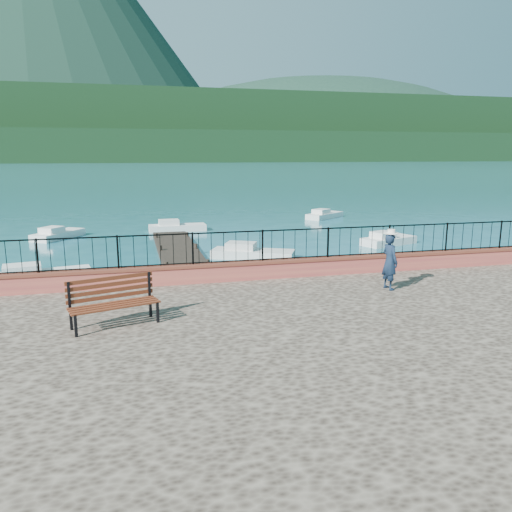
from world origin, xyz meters
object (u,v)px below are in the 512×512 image
boat_0 (39,272)px  boat_2 (389,237)px  boat_4 (177,225)px  boat_5 (325,213)px  boat_1 (253,250)px  person (390,262)px  park_bench (115,312)px  boat_3 (58,232)px

boat_0 → boat_2: same height
boat_4 → boat_5: size_ratio=1.01×
boat_1 → boat_4: size_ratio=1.08×
person → boat_2: size_ratio=0.50×
park_bench → boat_2: bearing=26.8°
person → boat_4: (-4.24, 20.68, -1.63)m
person → boat_0: 13.85m
boat_0 → boat_5: (18.82, 16.21, 0.00)m
boat_1 → boat_2: 8.64m
boat_2 → boat_5: same height
boat_0 → boat_3: bearing=82.6°
boat_0 → boat_2: (17.94, 4.27, 0.00)m
person → boat_5: 25.82m
boat_2 → boat_5: bearing=66.4°
person → boat_4: size_ratio=0.44×
park_bench → boat_5: bearing=42.3°
park_bench → boat_1: size_ratio=0.52×
park_bench → boat_3: (-3.90, 20.76, -1.13)m
boat_3 → boat_5: bearing=-41.5°
boat_0 → boat_1: bearing=3.6°
boat_1 → boat_4: (-2.79, 9.92, 0.00)m
person → boat_1: bearing=-0.2°
boat_1 → boat_5: same height
boat_5 → boat_4: bearing=161.5°
boat_0 → boat_3: (-0.66, 11.10, 0.00)m
boat_0 → boat_5: bearing=30.0°
boat_1 → boat_2: same height
boat_1 → boat_3: same height
boat_4 → person: bearing=-79.3°
boat_2 → boat_3: (-18.60, 6.84, 0.00)m
boat_3 → boat_4: size_ratio=0.93×
boat_0 → person: bearing=-48.0°
park_bench → boat_1: park_bench is taller
boat_0 → boat_4: (6.71, 12.35, 0.00)m
boat_3 → boat_4: bearing=-46.6°
person → boat_0: size_ratio=0.41×
park_bench → boat_4: (3.47, 22.00, -1.13)m
boat_1 → park_bench: bearing=-91.3°
boat_1 → boat_2: (8.44, 1.84, 0.00)m
park_bench → boat_0: size_ratio=0.53×
boat_0 → boat_1: 9.80m
boat_5 → park_bench: bearing=-157.3°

